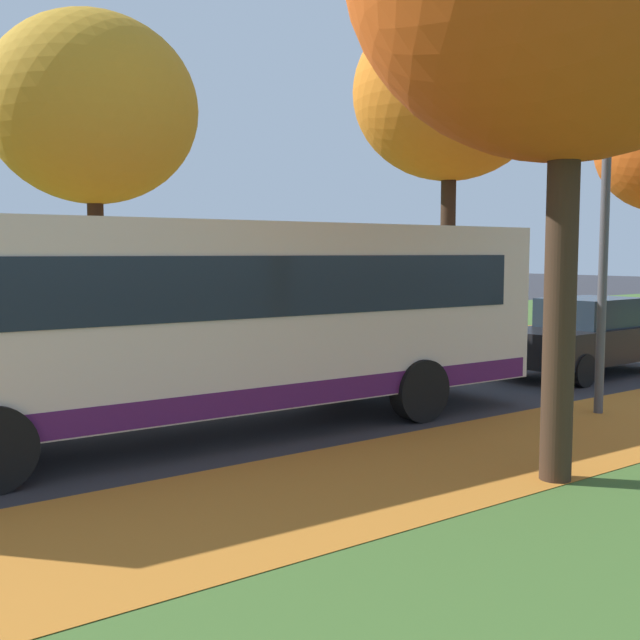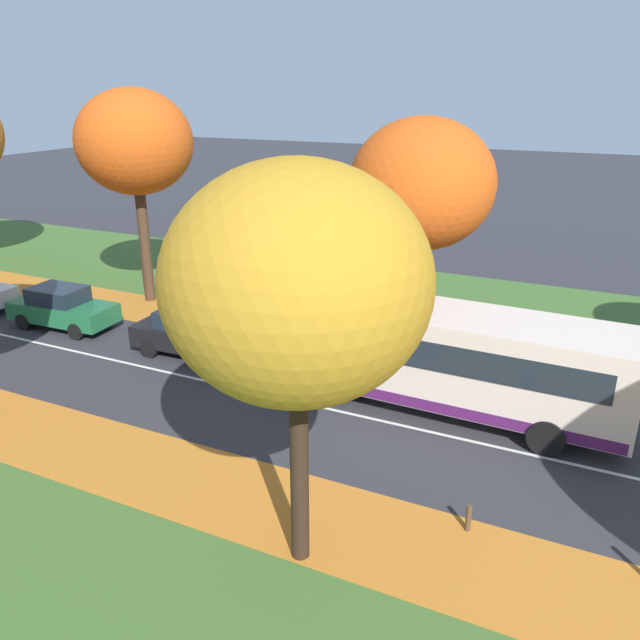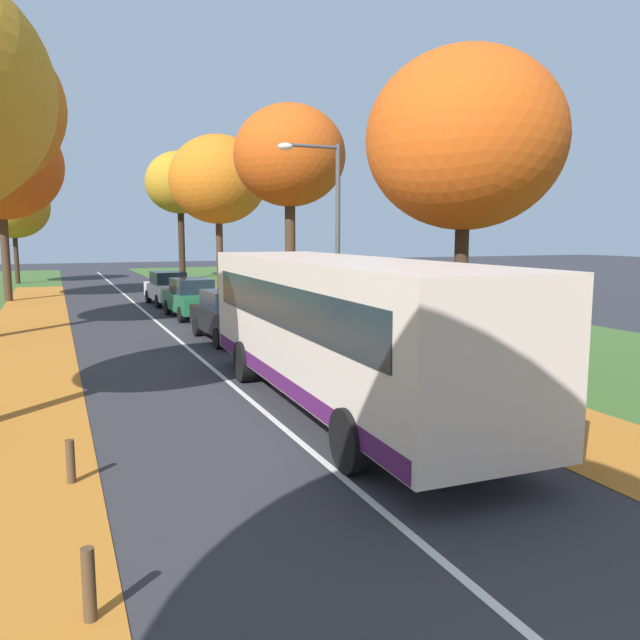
% 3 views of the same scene
% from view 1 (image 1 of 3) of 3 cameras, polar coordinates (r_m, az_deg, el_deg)
% --- Properties ---
extents(grass_verge_left, '(12.00, 90.00, 0.01)m').
position_cam_1_polar(grass_verge_left, '(25.18, 0.66, -0.68)').
color(grass_verge_left, '#3D6028').
rests_on(grass_verge_left, ground).
extents(leaf_litter_left, '(2.80, 60.00, 0.00)m').
position_cam_1_polar(leaf_litter_left, '(18.10, -6.03, -3.00)').
color(leaf_litter_left, '#B26B23').
rests_on(leaf_litter_left, grass_verge_left).
extents(leaf_litter_right, '(2.80, 60.00, 0.00)m').
position_cam_1_polar(leaf_litter_right, '(11.21, 18.24, -8.31)').
color(leaf_litter_right, '#B26B23').
rests_on(leaf_litter_right, grass_verge_right).
extents(road_centre_line, '(0.12, 80.00, 0.01)m').
position_cam_1_polar(road_centre_line, '(18.65, 17.69, -3.00)').
color(road_centre_line, silver).
rests_on(road_centre_line, ground).
extents(tree_left_near, '(4.65, 4.65, 7.84)m').
position_cam_1_polar(tree_left_near, '(17.96, -16.93, 15.06)').
color(tree_left_near, black).
rests_on(tree_left_near, ground).
extents(tree_left_mid, '(6.06, 6.06, 10.27)m').
position_cam_1_polar(tree_left_mid, '(24.62, 9.88, 16.67)').
color(tree_left_mid, black).
rests_on(tree_left_mid, ground).
extents(streetlamp_right, '(1.89, 0.28, 6.00)m').
position_cam_1_polar(streetlamp_right, '(12.85, 19.72, 10.08)').
color(streetlamp_right, '#47474C').
rests_on(streetlamp_right, ground).
extents(bus, '(2.87, 10.46, 2.98)m').
position_cam_1_polar(bus, '(10.74, -8.19, 0.47)').
color(bus, beige).
rests_on(bus, ground).
extents(car_black_lead, '(1.90, 4.26, 1.62)m').
position_cam_1_polar(car_black_lead, '(16.67, 19.66, -1.19)').
color(car_black_lead, black).
rests_on(car_black_lead, ground).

